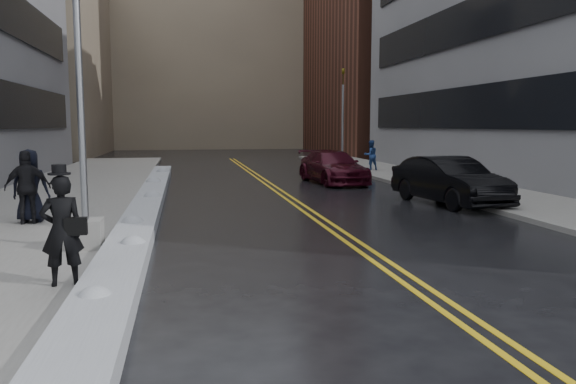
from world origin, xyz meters
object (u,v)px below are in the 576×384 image
lamppost (82,132)px  traffic_signal (343,113)px  fire_hydrant (455,181)px  pedestrian_d (28,187)px  pedestrian_east (371,155)px  pedestrian_fedora (62,230)px  car_maroon (333,167)px  pedestrian_c (30,186)px  car_black (449,181)px

lamppost → traffic_signal: (11.80, 22.00, 0.87)m
lamppost → fire_hydrant: bearing=33.0°
pedestrian_d → traffic_signal: bearing=-132.2°
lamppost → pedestrian_d: (-1.94, 3.32, -1.44)m
pedestrian_d → pedestrian_east: pedestrian_d is taller
pedestrian_fedora → pedestrian_d: 6.40m
pedestrian_d → car_maroon: size_ratio=0.37×
pedestrian_c → lamppost: bearing=121.7°
fire_hydrant → pedestrian_d: size_ratio=0.39×
pedestrian_east → car_maroon: (-3.62, -5.24, -0.24)m
lamppost → fire_hydrant: lamppost is taller
pedestrian_c → car_black: 12.90m
lamppost → traffic_signal: lamppost is taller
pedestrian_d → pedestrian_east: 20.79m
lamppost → car_black: (10.80, 5.54, -1.72)m
traffic_signal → pedestrian_east: (0.62, -3.64, -2.41)m
lamppost → pedestrian_d: 4.11m
traffic_signal → pedestrian_d: 23.30m
fire_hydrant → pedestrian_fedora: (-12.20, -10.74, 0.48)m
fire_hydrant → pedestrian_d: pedestrian_d is taller
lamppost → fire_hydrant: (12.30, 8.00, -1.98)m
traffic_signal → pedestrian_fedora: 27.47m
pedestrian_east → car_black: bearing=73.0°
fire_hydrant → car_maroon: (-3.50, 5.12, 0.20)m
lamppost → pedestrian_east: lamppost is taller
fire_hydrant → pedestrian_d: (-14.24, -4.68, 0.54)m
traffic_signal → car_black: bearing=-93.5°
pedestrian_fedora → pedestrian_east: size_ratio=1.05×
pedestrian_c → car_black: size_ratio=0.39×
fire_hydrant → pedestrian_fedora: bearing=-138.6°
fire_hydrant → car_maroon: bearing=124.4°
fire_hydrant → traffic_signal: (-0.50, 14.00, 2.85)m
lamppost → car_maroon: (8.80, 13.12, -1.79)m
lamppost → pedestrian_fedora: size_ratio=4.33×
pedestrian_c → car_maroon: pedestrian_c is taller
lamppost → pedestrian_c: (-1.94, 3.57, -1.43)m
traffic_signal → pedestrian_d: traffic_signal is taller
traffic_signal → car_maroon: bearing=-108.7°
traffic_signal → pedestrian_c: 23.11m
fire_hydrant → car_maroon: car_maroon is taller
lamppost → car_black: 12.26m
pedestrian_d → car_black: pedestrian_d is taller
traffic_signal → car_maroon: (-3.00, -8.88, -2.66)m
pedestrian_fedora → car_black: size_ratio=0.36×
traffic_signal → pedestrian_east: size_ratio=3.58×
pedestrian_east → car_maroon: bearing=45.6°
traffic_signal → pedestrian_fedora: size_ratio=3.40×
lamppost → pedestrian_fedora: 3.13m
car_black → pedestrian_d: bearing=-178.1°
pedestrian_fedora → car_maroon: pedestrian_fedora is taller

